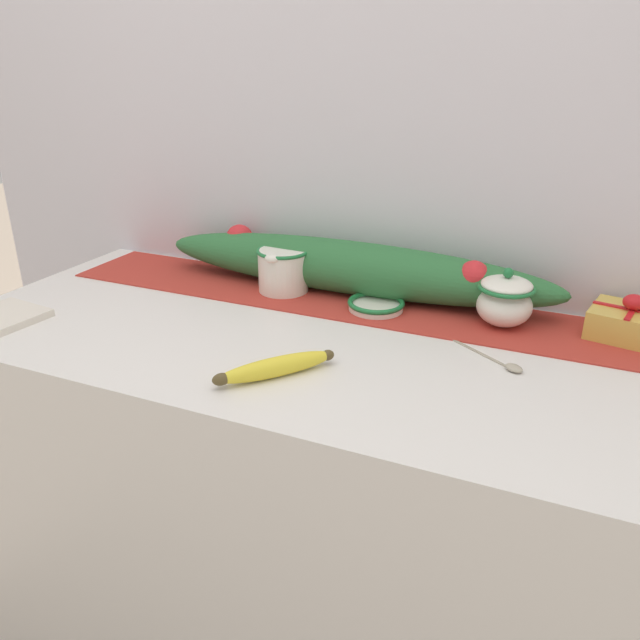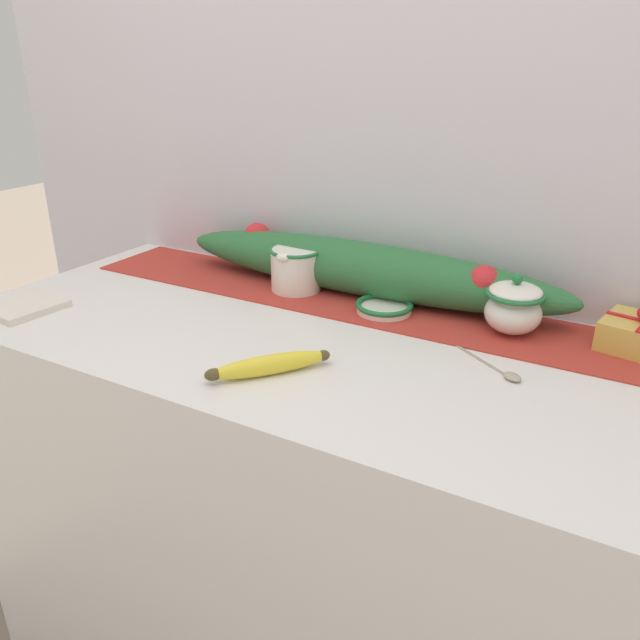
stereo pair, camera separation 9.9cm
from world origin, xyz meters
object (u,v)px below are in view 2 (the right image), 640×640
Objects in this scene: cream_pitcher at (296,267)px; banana at (269,365)px; napkin_stack at (23,306)px; small_dish at (384,307)px; spoon at (505,373)px; sugar_bowl at (514,307)px.

cream_pitcher reaches higher than banana.
cream_pitcher is 0.97× the size of napkin_stack.
spoon is (0.28, -0.15, -0.01)m from small_dish.
small_dish is at bearing 27.79° from napkin_stack.
napkin_stack is (-0.43, -0.37, -0.05)m from cream_pitcher.
cream_pitcher is 1.14× the size of small_dish.
banana is (0.17, -0.36, -0.04)m from cream_pitcher.
banana is (-0.31, -0.36, -0.04)m from sugar_bowl.
cream_pitcher is 0.88× the size of spoon.
banana is at bearing -118.04° from spoon.
napkin_stack is at bearing -178.79° from banana.
sugar_bowl is 0.98m from napkin_stack.
banana reaches higher than napkin_stack.
banana is at bearing 1.21° from napkin_stack.
sugar_bowl reaches higher than banana.
small_dish is 0.34m from banana.
banana reaches higher than small_dish.
spoon is 0.96m from napkin_stack.
spoon is at bearing 11.89° from napkin_stack.
cream_pitcher is at bearing -165.57° from spoon.
cream_pitcher is 0.40m from banana.
banana is at bearing -65.02° from cream_pitcher.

